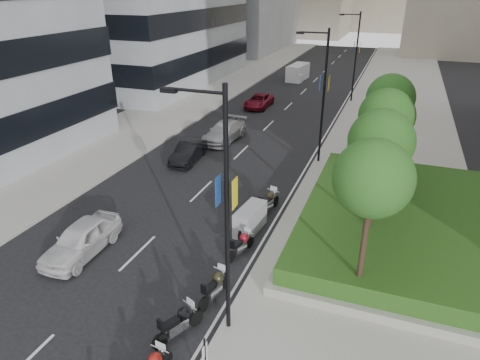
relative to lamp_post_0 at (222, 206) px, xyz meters
The scene contains 24 objects.
ground 6.62m from the lamp_post_0, 166.43° to the right, with size 160.00×160.00×0.00m, color black.
sidewalk_right 29.82m from the lamp_post_0, 80.49° to the left, with size 10.00×100.00×0.15m, color #9E9B93.
sidewalk_left 33.56m from the lamp_post_0, 119.10° to the left, with size 8.00×100.00×0.15m, color #9E9B93.
lane_edge 29.44m from the lamp_post_0, 90.88° to the left, with size 0.12×100.00×0.01m, color silver.
lane_centre 29.97m from the lamp_post_0, 101.01° to the left, with size 0.12×100.00×0.01m, color silver.
planter 11.73m from the lamp_post_0, 56.95° to the left, with size 10.00×14.00×0.40m, color gray.
hedge 11.50m from the lamp_post_0, 56.95° to the left, with size 9.40×13.40×0.80m, color #194513.
tree_0 5.30m from the lamp_post_0, 34.56° to the left, with size 2.80×2.80×6.30m.
tree_1 8.25m from the lamp_post_0, 58.11° to the left, with size 2.80×2.80×6.30m.
tree_2 11.84m from the lamp_post_0, 68.40° to the left, with size 2.80×2.80×6.30m.
tree_3 15.62m from the lamp_post_0, 73.81° to the left, with size 2.80×2.80×6.30m.
lamp_post_0 is the anchor object (origin of this frame).
lamp_post_1 17.00m from the lamp_post_0, 90.00° to the left, with size 2.34×0.45×9.00m.
lamp_post_2 35.00m from the lamp_post_0, 90.00° to the left, with size 2.34×0.45×9.00m.
motorcycle_2 4.77m from the lamp_post_0, 145.63° to the right, with size 1.10×2.07×1.11m.
motorcycle_3 4.78m from the lamp_post_0, 125.33° to the left, with size 0.73×2.20×1.10m.
motorcycle_4 6.55m from the lamp_post_0, 102.89° to the left, with size 0.78×1.97×1.00m.
motorcycle_5 8.11m from the lamp_post_0, 101.35° to the left, with size 1.14×2.35×1.35m.
motorcycle_6 10.06m from the lamp_post_0, 96.94° to the left, with size 0.85×2.22×1.13m.
car_a 9.32m from the lamp_post_0, 165.34° to the left, with size 1.81×4.50×1.53m, color white.
car_b 17.05m from the lamp_post_0, 121.23° to the left, with size 1.43×4.10×1.35m, color black.
car_c 21.02m from the lamp_post_0, 112.32° to the left, with size 2.07×5.08×1.47m, color silver.
car_d 31.09m from the lamp_post_0, 105.85° to the left, with size 2.12×4.61×1.28m, color maroon.
delivery_van 44.89m from the lamp_post_0, 100.13° to the left, with size 2.15×4.80×1.96m.
Camera 1 is at (8.87, -10.05, 11.54)m, focal length 32.00 mm.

